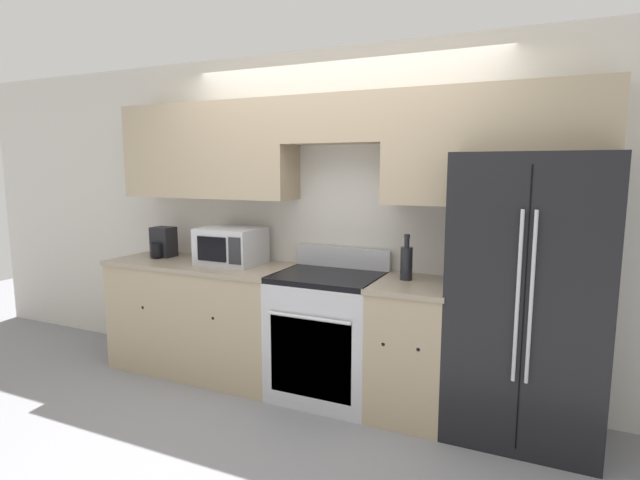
{
  "coord_description": "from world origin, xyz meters",
  "views": [
    {
      "loc": [
        1.5,
        -2.95,
        1.7
      ],
      "look_at": [
        -0.0,
        0.31,
        1.18
      ],
      "focal_mm": 28.0,
      "sensor_mm": 36.0,
      "label": 1
    }
  ],
  "objects_px": {
    "microwave": "(231,246)",
    "bottle": "(406,262)",
    "refrigerator": "(527,296)",
    "oven_range": "(328,335)"
  },
  "relations": [
    {
      "from": "oven_range",
      "to": "bottle",
      "type": "relative_size",
      "value": 3.43
    },
    {
      "from": "refrigerator",
      "to": "microwave",
      "type": "relative_size",
      "value": 3.71
    },
    {
      "from": "oven_range",
      "to": "refrigerator",
      "type": "height_order",
      "value": "refrigerator"
    },
    {
      "from": "oven_range",
      "to": "microwave",
      "type": "distance_m",
      "value": 1.07
    },
    {
      "from": "microwave",
      "to": "bottle",
      "type": "xyz_separation_m",
      "value": [
        1.44,
        0.02,
        -0.02
      ]
    },
    {
      "from": "microwave",
      "to": "oven_range",
      "type": "bearing_deg",
      "value": -3.16
    },
    {
      "from": "oven_range",
      "to": "bottle",
      "type": "distance_m",
      "value": 0.82
    },
    {
      "from": "microwave",
      "to": "refrigerator",
      "type": "bearing_deg",
      "value": 0.73
    },
    {
      "from": "microwave",
      "to": "bottle",
      "type": "distance_m",
      "value": 1.44
    },
    {
      "from": "refrigerator",
      "to": "bottle",
      "type": "height_order",
      "value": "refrigerator"
    }
  ]
}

